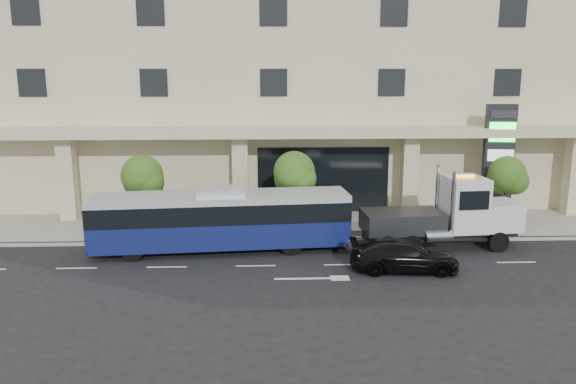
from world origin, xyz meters
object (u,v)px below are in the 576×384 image
black_sedan (404,256)px  signage_pylon (498,161)px  tow_truck (448,215)px  city_bus (221,219)px

black_sedan → signage_pylon: 11.51m
black_sedan → signage_pylon: bearing=-37.8°
signage_pylon → tow_truck: bearing=-123.3°
city_bus → black_sedan: city_bus is taller
tow_truck → signage_pylon: (4.47, 5.07, 1.88)m
city_bus → signage_pylon: 16.59m
black_sedan → tow_truck: bearing=-38.1°
tow_truck → black_sedan: 4.51m
tow_truck → city_bus: bearing=176.2°
black_sedan → signage_pylon: (7.41, 8.34, 2.85)m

